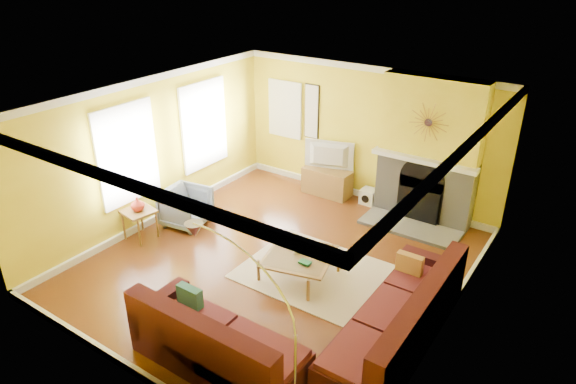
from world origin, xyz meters
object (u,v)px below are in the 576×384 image
Objects in this scene: coffee_table at (299,266)px; arc_lamp at (249,331)px; sectional_sofa at (308,295)px; armchair at (186,207)px; media_console at (327,182)px; side_table at (140,224)px.

arc_lamp is (0.93, -2.39, 0.86)m from coffee_table.
sectional_sofa is 1.11m from coffee_table.
media_console is at bearing -38.03° from armchair.
sectional_sofa is 6.26× the size of side_table.
arc_lamp reaches higher than media_console.
side_table is at bearing 151.25° from armchair.
sectional_sofa is 4.10m from media_console.
coffee_table is at bearing 111.24° from arc_lamp.
coffee_table is 1.00× the size of media_console.
coffee_table is 2.70m from arc_lamp.
armchair is 0.37× the size of arc_lamp.
armchair is (-2.63, 0.24, 0.16)m from coffee_table.
sectional_sofa is at bearing 98.75° from arc_lamp.
media_console and side_table have the same top height.
armchair is (-1.49, -2.58, 0.08)m from media_console.
coffee_table is at bearing -103.34° from armchair.
sectional_sofa is at bearing -116.10° from armchair.
sectional_sofa reaches higher than coffee_table.
sectional_sofa is 1.62× the size of arc_lamp.
sectional_sofa is 1.68m from arc_lamp.
armchair is (-3.32, 1.08, -0.10)m from sectional_sofa.
side_table is at bearing -117.83° from media_console.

